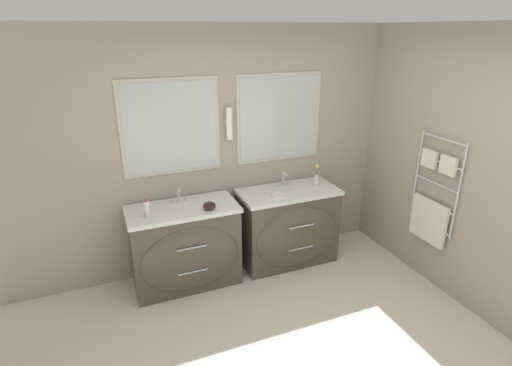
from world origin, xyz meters
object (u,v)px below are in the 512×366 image
(vanity_left, at_px, (186,247))
(flower_vase, at_px, (317,177))
(vanity_right, at_px, (289,227))
(toiletry_bottle, at_px, (147,209))
(amenity_bowl, at_px, (209,206))

(vanity_left, relative_size, flower_vase, 4.40)
(flower_vase, bearing_deg, vanity_right, -171.70)
(vanity_left, relative_size, toiletry_bottle, 6.10)
(amenity_bowl, bearing_deg, vanity_left, 154.99)
(vanity_left, distance_m, vanity_right, 1.18)
(toiletry_bottle, bearing_deg, vanity_right, 2.03)
(vanity_left, xyz_separation_m, toiletry_bottle, (-0.35, -0.05, 0.52))
(vanity_left, bearing_deg, flower_vase, 1.94)
(amenity_bowl, bearing_deg, toiletry_bottle, 174.37)
(amenity_bowl, relative_size, flower_vase, 0.50)
(vanity_right, relative_size, amenity_bowl, 8.72)
(vanity_left, bearing_deg, toiletry_bottle, -171.10)
(toiletry_bottle, bearing_deg, amenity_bowl, -5.63)
(vanity_left, relative_size, vanity_right, 1.00)
(vanity_right, bearing_deg, flower_vase, 8.30)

